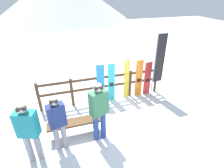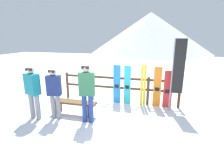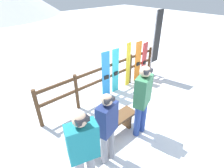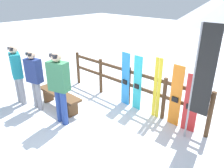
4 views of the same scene
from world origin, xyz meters
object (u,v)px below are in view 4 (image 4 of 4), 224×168
object	(u,v)px
bench	(59,96)
person_teal	(17,71)
snowboard_blue	(125,79)
snowboard_cyan	(137,84)
person_navy	(34,76)
ski_pair_yellow	(157,89)
snowboard_red	(191,104)
rental_flag	(201,77)
person_plaid_green	(59,83)
snowboard_orange	(176,96)

from	to	relation	value
bench	person_teal	xyz separation A→B (m)	(-1.05, -0.57, 0.61)
bench	snowboard_blue	world-z (taller)	snowboard_blue
snowboard_blue	snowboard_cyan	xyz separation A→B (m)	(0.40, -0.00, -0.01)
bench	snowboard_blue	distance (m)	1.85
person_navy	ski_pair_yellow	bearing A→B (deg)	35.67
bench	person_teal	distance (m)	1.34
snowboard_red	rental_flag	distance (m)	0.84
snowboard_cyan	snowboard_red	size ratio (longest dim) A/B	1.08
person_navy	rental_flag	bearing A→B (deg)	23.27
person_teal	snowboard_cyan	size ratio (longest dim) A/B	1.13
person_plaid_green	snowboard_blue	world-z (taller)	person_plaid_green
snowboard_orange	snowboard_red	bearing A→B (deg)	-0.02
person_teal	person_navy	bearing A→B (deg)	14.16
snowboard_blue	person_plaid_green	bearing A→B (deg)	-105.20
snowboard_cyan	snowboard_orange	xyz separation A→B (m)	(1.10, 0.00, 0.00)
snowboard_red	snowboard_orange	bearing A→B (deg)	179.98
snowboard_orange	snowboard_red	size ratio (longest dim) A/B	1.09
bench	snowboard_orange	distance (m)	3.01
person_plaid_green	rental_flag	size ratio (longest dim) A/B	0.72
person_teal	person_plaid_green	distance (m)	1.71
rental_flag	person_plaid_green	bearing A→B (deg)	-149.45
bench	person_plaid_green	bearing A→B (deg)	-29.60
person_navy	snowboard_blue	xyz separation A→B (m)	(1.54, 1.82, -0.20)
bench	rental_flag	size ratio (longest dim) A/B	0.62
snowboard_blue	person_teal	bearing A→B (deg)	-137.70
bench	snowboard_blue	xyz separation A→B (m)	(1.13, 1.41, 0.39)
person_navy	snowboard_blue	size ratio (longest dim) A/B	1.08
person_plaid_green	snowboard_blue	xyz separation A→B (m)	(0.48, 1.77, -0.29)
bench	ski_pair_yellow	size ratio (longest dim) A/B	0.98
snowboard_red	rental_flag	bearing A→B (deg)	-52.47
ski_pair_yellow	rental_flag	distance (m)	1.30
person_plaid_green	snowboard_orange	world-z (taller)	person_plaid_green
ski_pair_yellow	rental_flag	size ratio (longest dim) A/B	0.63
snowboard_blue	snowboard_cyan	size ratio (longest dim) A/B	1.01
person_plaid_green	person_navy	distance (m)	1.06
ski_pair_yellow	snowboard_red	distance (m)	0.89
person_teal	ski_pair_yellow	distance (m)	3.75
rental_flag	snowboard_cyan	bearing A→B (deg)	171.10
bench	snowboard_cyan	distance (m)	2.12
bench	snowboard_cyan	xyz separation A→B (m)	(1.53, 1.41, 0.39)
bench	snowboard_red	distance (m)	3.34
snowboard_blue	ski_pair_yellow	world-z (taller)	ski_pair_yellow
person_navy	snowboard_orange	world-z (taller)	person_navy
snowboard_cyan	ski_pair_yellow	world-z (taller)	ski_pair_yellow
snowboard_cyan	snowboard_orange	world-z (taller)	snowboard_orange
snowboard_cyan	rental_flag	bearing A→B (deg)	-8.90
snowboard_blue	rental_flag	distance (m)	2.21
person_plaid_green	snowboard_red	size ratio (longest dim) A/B	1.30
ski_pair_yellow	snowboard_orange	world-z (taller)	ski_pair_yellow
person_plaid_green	person_navy	xyz separation A→B (m)	(-1.06, -0.04, -0.09)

